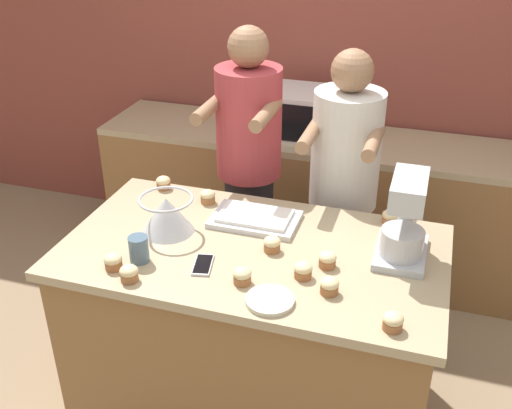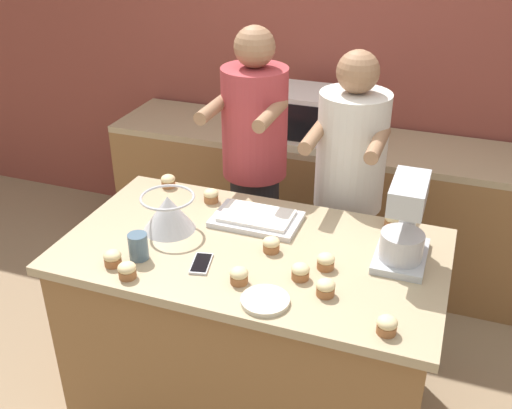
% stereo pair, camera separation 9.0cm
% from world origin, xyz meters
% --- Properties ---
extents(back_wall, '(10.00, 0.06, 2.70)m').
position_xyz_m(back_wall, '(0.00, 1.76, 1.35)').
color(back_wall, brown).
rests_on(back_wall, ground_plane).
extents(island_counter, '(1.58, 0.88, 0.94)m').
position_xyz_m(island_counter, '(0.00, 0.00, 0.47)').
color(island_counter, olive).
rests_on(island_counter, ground_plane).
extents(back_counter, '(2.80, 0.60, 0.89)m').
position_xyz_m(back_counter, '(0.00, 1.41, 0.45)').
color(back_counter, olive).
rests_on(back_counter, ground_plane).
extents(person_left, '(0.35, 0.51, 1.69)m').
position_xyz_m(person_left, '(-0.25, 0.70, 0.89)').
color(person_left, '#232328').
rests_on(person_left, ground_plane).
extents(person_right, '(0.35, 0.51, 1.62)m').
position_xyz_m(person_right, '(0.25, 0.70, 0.85)').
color(person_right, brown).
rests_on(person_right, ground_plane).
extents(stand_mixer, '(0.20, 0.30, 0.36)m').
position_xyz_m(stand_mixer, '(0.59, 0.12, 1.10)').
color(stand_mixer, '#B2B7BC').
rests_on(stand_mixer, island_counter).
extents(mixing_bowl, '(0.24, 0.24, 0.16)m').
position_xyz_m(mixing_bowl, '(-0.39, 0.02, 1.03)').
color(mixing_bowl, '#BCBCC1').
rests_on(mixing_bowl, island_counter).
extents(baking_tray, '(0.38, 0.24, 0.04)m').
position_xyz_m(baking_tray, '(-0.06, 0.20, 0.96)').
color(baking_tray, silver).
rests_on(baking_tray, island_counter).
extents(microwave_oven, '(0.46, 0.39, 0.28)m').
position_xyz_m(microwave_oven, '(-0.12, 1.40, 1.03)').
color(microwave_oven, silver).
rests_on(microwave_oven, back_counter).
extents(cell_phone, '(0.10, 0.16, 0.01)m').
position_xyz_m(cell_phone, '(-0.15, -0.19, 0.95)').
color(cell_phone, silver).
rests_on(cell_phone, island_counter).
extents(drinking_glass, '(0.08, 0.08, 0.11)m').
position_xyz_m(drinking_glass, '(-0.40, -0.23, 1.00)').
color(drinking_glass, slate).
rests_on(drinking_glass, island_counter).
extents(small_plate, '(0.18, 0.18, 0.02)m').
position_xyz_m(small_plate, '(0.17, -0.33, 0.95)').
color(small_plate, beige).
rests_on(small_plate, island_counter).
extents(cupcake_0, '(0.07, 0.07, 0.06)m').
position_xyz_m(cupcake_0, '(-0.47, -0.31, 0.98)').
color(cupcake_0, '#9E6038').
rests_on(cupcake_0, island_counter).
extents(cupcake_1, '(0.07, 0.07, 0.06)m').
position_xyz_m(cupcake_1, '(0.25, -0.14, 0.98)').
color(cupcake_1, '#9E6038').
rests_on(cupcake_1, island_counter).
extents(cupcake_2, '(0.07, 0.07, 0.06)m').
position_xyz_m(cupcake_2, '(0.32, -0.04, 0.98)').
color(cupcake_2, '#9E6038').
rests_on(cupcake_2, island_counter).
extents(cupcake_3, '(0.07, 0.07, 0.06)m').
position_xyz_m(cupcake_3, '(-0.58, 0.38, 0.98)').
color(cupcake_3, '#9E6038').
rests_on(cupcake_3, island_counter).
extents(cupcake_4, '(0.07, 0.07, 0.06)m').
position_xyz_m(cupcake_4, '(0.04, -0.25, 0.98)').
color(cupcake_4, '#9E6038').
rests_on(cupcake_4, island_counter).
extents(cupcake_5, '(0.07, 0.07, 0.06)m').
position_xyz_m(cupcake_5, '(0.52, 0.37, 0.98)').
color(cupcake_5, '#9E6038').
rests_on(cupcake_5, island_counter).
extents(cupcake_6, '(0.07, 0.07, 0.06)m').
position_xyz_m(cupcake_6, '(0.08, -0.00, 0.98)').
color(cupcake_6, '#9E6038').
rests_on(cupcake_6, island_counter).
extents(cupcake_7, '(0.07, 0.07, 0.06)m').
position_xyz_m(cupcake_7, '(0.36, -0.21, 0.98)').
color(cupcake_7, '#9E6038').
rests_on(cupcake_7, island_counter).
extents(cupcake_8, '(0.07, 0.07, 0.06)m').
position_xyz_m(cupcake_8, '(-0.38, -0.36, 0.98)').
color(cupcake_8, '#9E6038').
rests_on(cupcake_8, island_counter).
extents(cupcake_9, '(0.07, 0.07, 0.06)m').
position_xyz_m(cupcake_9, '(0.61, -0.34, 0.98)').
color(cupcake_9, '#9E6038').
rests_on(cupcake_9, island_counter).
extents(cupcake_10, '(0.07, 0.07, 0.06)m').
position_xyz_m(cupcake_10, '(-0.32, 0.31, 0.98)').
color(cupcake_10, '#9E6038').
rests_on(cupcake_10, island_counter).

